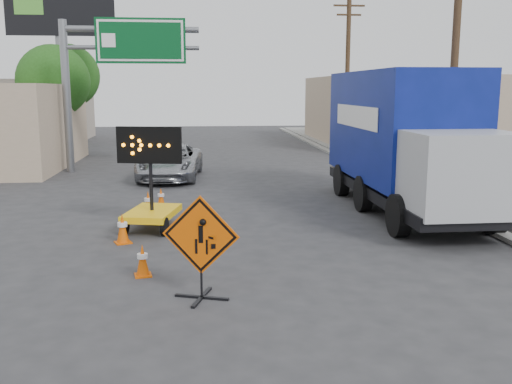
{
  "coord_description": "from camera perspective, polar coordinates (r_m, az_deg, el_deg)",
  "views": [
    {
      "loc": [
        -0.59,
        -8.81,
        3.79
      ],
      "look_at": [
        0.52,
        2.25,
        1.77
      ],
      "focal_mm": 40.0,
      "sensor_mm": 36.0,
      "label": 1
    }
  ],
  "objects": [
    {
      "name": "box_truck",
      "position": [
        18.27,
        14.74,
        4.23
      ],
      "size": [
        2.96,
        9.12,
        4.33
      ],
      "rotation": [
        0.0,
        0.0,
        0.01
      ],
      "color": "black",
      "rests_on": "ground"
    },
    {
      "name": "sidewalk_right",
      "position": [
        26.13,
        17.05,
        1.68
      ],
      "size": [
        4.0,
        60.0,
        0.15
      ],
      "primitive_type": "cube",
      "color": "gray",
      "rests_on": "ground"
    },
    {
      "name": "arrow_board",
      "position": [
        15.76,
        -10.38,
        -1.42
      ],
      "size": [
        1.75,
        2.18,
        2.8
      ],
      "rotation": [
        0.0,
        0.0,
        -0.22
      ],
      "color": "yellow",
      "rests_on": "ground"
    },
    {
      "name": "utility_pole_far",
      "position": [
        33.93,
        9.12,
        11.69
      ],
      "size": [
        1.8,
        0.26,
        9.0
      ],
      "color": "#432E1C",
      "rests_on": "ground"
    },
    {
      "name": "highway_gantry",
      "position": [
        27.07,
        -14.25,
        12.71
      ],
      "size": [
        6.18,
        0.38,
        6.9
      ],
      "color": "slate",
      "rests_on": "ground"
    },
    {
      "name": "billboard",
      "position": [
        35.72,
        -18.97,
        15.5
      ],
      "size": [
        6.1,
        0.54,
        9.85
      ],
      "color": "slate",
      "rests_on": "ground"
    },
    {
      "name": "cone_d",
      "position": [
        17.67,
        -10.73,
        -1.05
      ],
      "size": [
        0.38,
        0.38,
        0.73
      ],
      "rotation": [
        0.0,
        0.0,
        -0.03
      ],
      "color": "#DC5204",
      "rests_on": "ground"
    },
    {
      "name": "cone_b",
      "position": [
        14.53,
        -13.21,
        -3.56
      ],
      "size": [
        0.49,
        0.49,
        0.75
      ],
      "rotation": [
        0.0,
        0.0,
        0.39
      ],
      "color": "#DC5204",
      "rests_on": "ground"
    },
    {
      "name": "ground",
      "position": [
        9.61,
        -1.81,
        -12.92
      ],
      "size": [
        100.0,
        100.0,
        0.0
      ],
      "primitive_type": "plane",
      "color": "#2D2D30",
      "rests_on": "ground"
    },
    {
      "name": "construction_sign",
      "position": [
        10.35,
        -5.54,
        -5.31
      ],
      "size": [
        1.38,
        0.99,
        1.92
      ],
      "rotation": [
        0.0,
        0.0,
        -0.32
      ],
      "color": "black",
      "rests_on": "ground"
    },
    {
      "name": "tree_left_near",
      "position": [
        31.69,
        -19.59,
        10.4
      ],
      "size": [
        3.71,
        3.71,
        6.03
      ],
      "color": "#432E1C",
      "rests_on": "ground"
    },
    {
      "name": "curb_right",
      "position": [
        25.33,
        12.24,
        1.6
      ],
      "size": [
        0.4,
        60.0,
        0.12
      ],
      "primitive_type": "cube",
      "color": "gray",
      "rests_on": "ground"
    },
    {
      "name": "cone_c",
      "position": [
        16.54,
        -10.3,
        -1.82
      ],
      "size": [
        0.42,
        0.42,
        0.73
      ],
      "rotation": [
        0.0,
        0.0,
        -0.14
      ],
      "color": "#DC5204",
      "rests_on": "ground"
    },
    {
      "name": "tree_left_far",
      "position": [
        39.72,
        -18.31,
        10.96
      ],
      "size": [
        4.1,
        4.1,
        6.66
      ],
      "color": "#432E1C",
      "rests_on": "ground"
    },
    {
      "name": "cone_a",
      "position": [
        11.95,
        -11.28,
        -6.7
      ],
      "size": [
        0.4,
        0.4,
        0.67
      ],
      "rotation": [
        0.0,
        0.0,
        0.19
      ],
      "color": "#DC5204",
      "rests_on": "ground"
    },
    {
      "name": "utility_pole_near",
      "position": [
        20.7,
        19.24,
        12.23
      ],
      "size": [
        1.8,
        0.26,
        9.0
      ],
      "color": "#432E1C",
      "rests_on": "ground"
    },
    {
      "name": "building_right_far",
      "position": [
        41.15,
        13.69,
        7.94
      ],
      "size": [
        10.0,
        14.0,
        4.6
      ],
      "primitive_type": "cube",
      "color": "tan",
      "rests_on": "ground"
    },
    {
      "name": "cone_e",
      "position": [
        18.6,
        -9.47,
        -0.57
      ],
      "size": [
        0.42,
        0.42,
        0.65
      ],
      "rotation": [
        0.0,
        0.0,
        -0.34
      ],
      "color": "#DC5204",
      "rests_on": "ground"
    },
    {
      "name": "pickup_truck",
      "position": [
        24.57,
        -8.55,
        3.03
      ],
      "size": [
        2.82,
        5.39,
        1.45
      ],
      "primitive_type": "imported",
      "rotation": [
        0.0,
        0.0,
        -0.08
      ],
      "color": "#A1A3A8",
      "rests_on": "ground"
    }
  ]
}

